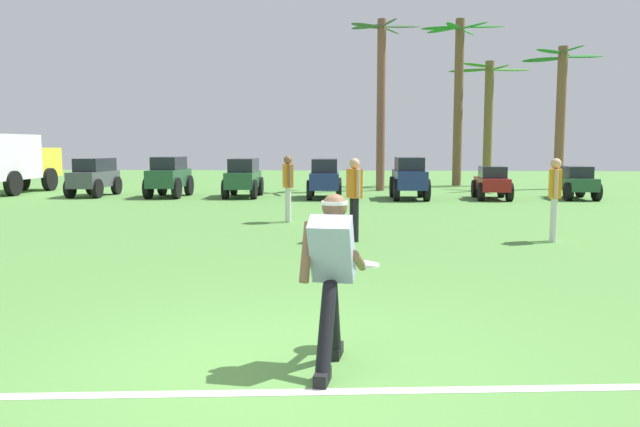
{
  "coord_description": "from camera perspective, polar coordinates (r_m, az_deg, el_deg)",
  "views": [
    {
      "loc": [
        0.65,
        -4.82,
        1.79
      ],
      "look_at": [
        0.12,
        3.34,
        0.9
      ],
      "focal_mm": 35.0,
      "sensor_mm": 36.0,
      "label": 1
    }
  ],
  "objects": [
    {
      "name": "ground_plane",
      "position": [
        5.18,
        -3.87,
        -14.04
      ],
      "size": [
        80.0,
        80.0,
        0.0
      ],
      "primitive_type": "plane",
      "color": "#52893E"
    },
    {
      "name": "field_line_paint",
      "position": [
        4.74,
        -4.66,
        -16.0
      ],
      "size": [
        20.48,
        2.24,
        0.01
      ],
      "primitive_type": "cube",
      "rotation": [
        0.0,
        0.0,
        0.1
      ],
      "color": "white",
      "rests_on": "ground_plane"
    },
    {
      "name": "frisbee_thrower",
      "position": [
        5.06,
        1.09,
        -5.2
      ],
      "size": [
        0.55,
        1.1,
        1.4
      ],
      "color": "black",
      "rests_on": "ground_plane"
    },
    {
      "name": "frisbee_in_flight",
      "position": [
        5.6,
        4.09,
        -4.62
      ],
      "size": [
        0.33,
        0.33,
        0.05
      ],
      "color": "white"
    },
    {
      "name": "teammate_near_sideline",
      "position": [
        11.66,
        3.16,
        2.03
      ],
      "size": [
        0.31,
        0.49,
        1.56
      ],
      "color": "black",
      "rests_on": "ground_plane"
    },
    {
      "name": "teammate_midfield",
      "position": [
        14.59,
        -2.95,
        2.88
      ],
      "size": [
        0.29,
        0.49,
        1.56
      ],
      "color": "silver",
      "rests_on": "ground_plane"
    },
    {
      "name": "teammate_deep",
      "position": [
        12.39,
        20.67,
        1.89
      ],
      "size": [
        0.26,
        0.5,
        1.56
      ],
      "color": "silver",
      "rests_on": "ground_plane"
    },
    {
      "name": "parked_car_slot_a",
      "position": [
        23.56,
        -19.94,
        3.26
      ],
      "size": [
        1.16,
        2.41,
        1.34
      ],
      "color": "#474C51",
      "rests_on": "ground_plane"
    },
    {
      "name": "parked_car_slot_b",
      "position": [
        22.39,
        -13.64,
        3.38
      ],
      "size": [
        1.18,
        2.36,
        1.4
      ],
      "color": "#235133",
      "rests_on": "ground_plane"
    },
    {
      "name": "parked_car_slot_c",
      "position": [
        21.94,
        -7.01,
        3.4
      ],
      "size": [
        1.21,
        2.43,
        1.34
      ],
      "color": "#235133",
      "rests_on": "ground_plane"
    },
    {
      "name": "parked_car_slot_d",
      "position": [
        21.33,
        0.44,
        3.36
      ],
      "size": [
        1.22,
        2.43,
        1.34
      ],
      "color": "navy",
      "rests_on": "ground_plane"
    },
    {
      "name": "parked_car_slot_e",
      "position": [
        21.14,
        8.16,
        3.33
      ],
      "size": [
        1.22,
        2.37,
        1.4
      ],
      "color": "navy",
      "rests_on": "ground_plane"
    },
    {
      "name": "parked_car_slot_f",
      "position": [
        21.65,
        15.43,
        2.76
      ],
      "size": [
        1.18,
        2.24,
        1.1
      ],
      "color": "maroon",
      "rests_on": "ground_plane"
    },
    {
      "name": "parked_car_slot_g",
      "position": [
        22.67,
        22.29,
        2.67
      ],
      "size": [
        1.09,
        2.2,
        1.1
      ],
      "color": "#235133",
      "rests_on": "ground_plane"
    },
    {
      "name": "box_truck",
      "position": [
        25.52,
        -26.8,
        4.32
      ],
      "size": [
        1.4,
        5.9,
        2.2
      ],
      "color": "yellow",
      "rests_on": "ground_plane"
    },
    {
      "name": "palm_tree_far_left",
      "position": [
        25.03,
        5.63,
        10.9
      ],
      "size": [
        2.76,
        3.26,
        6.67
      ],
      "color": "brown",
      "rests_on": "ground_plane"
    },
    {
      "name": "palm_tree_left_of_centre",
      "position": [
        28.71,
        12.55,
        10.81
      ],
      "size": [
        3.61,
        3.38,
        7.3
      ],
      "color": "brown",
      "rests_on": "ground_plane"
    },
    {
      "name": "palm_tree_right_of_centre",
      "position": [
        28.8,
        15.14,
        8.74
      ],
      "size": [
        3.6,
        3.28,
        5.47
      ],
      "color": "brown",
      "rests_on": "ground_plane"
    },
    {
      "name": "palm_tree_far_right",
      "position": [
        27.6,
        21.15,
        8.95
      ],
      "size": [
        3.06,
        3.15,
        5.78
      ],
      "color": "brown",
      "rests_on": "ground_plane"
    }
  ]
}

